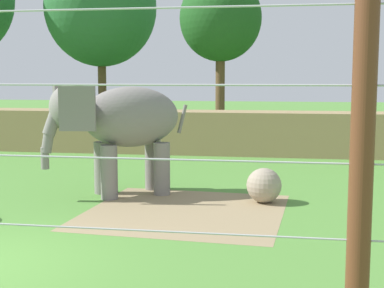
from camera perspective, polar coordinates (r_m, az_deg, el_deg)
dirt_patch at (r=12.28m, az=-0.72°, el=-6.94°), size 4.57×4.62×0.01m
embankment_wall at (r=21.84m, az=-3.61°, el=1.31°), size 36.00×1.80×1.64m
elephant at (r=13.82m, az=-7.43°, el=2.25°), size 3.37×2.69×2.77m
enrichment_ball at (r=13.14m, az=7.43°, el=-4.26°), size 0.82×0.82×0.82m
tree_far_left at (r=30.18m, az=-9.39°, el=13.67°), size 5.85×5.85×9.63m
tree_right_of_centre at (r=26.38m, az=2.96°, el=12.74°), size 3.82×3.82×7.68m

